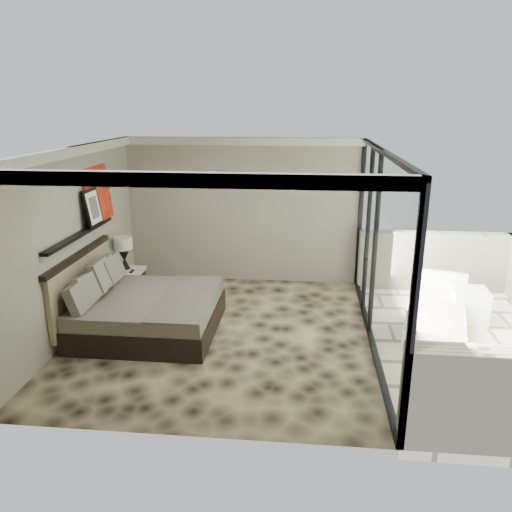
# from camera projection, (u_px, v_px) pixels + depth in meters

# --- Properties ---
(floor) EXTENTS (5.00, 5.00, 0.00)m
(floor) POSITION_uv_depth(u_px,v_px,m) (223.00, 333.00, 7.70)
(floor) COLOR black
(floor) RESTS_ON ground
(ceiling) EXTENTS (4.50, 5.00, 0.02)m
(ceiling) POSITION_uv_depth(u_px,v_px,m) (219.00, 150.00, 6.88)
(ceiling) COLOR silver
(ceiling) RESTS_ON back_wall
(back_wall) EXTENTS (4.50, 0.02, 2.80)m
(back_wall) POSITION_uv_depth(u_px,v_px,m) (243.00, 211.00, 9.66)
(back_wall) COLOR gray
(back_wall) RESTS_ON floor
(left_wall) EXTENTS (0.02, 5.00, 2.80)m
(left_wall) POSITION_uv_depth(u_px,v_px,m) (74.00, 242.00, 7.50)
(left_wall) COLOR gray
(left_wall) RESTS_ON floor
(glass_wall) EXTENTS (0.08, 5.00, 2.80)m
(glass_wall) POSITION_uv_depth(u_px,v_px,m) (378.00, 251.00, 7.07)
(glass_wall) COLOR white
(glass_wall) RESTS_ON floor
(terrace_slab) EXTENTS (3.00, 5.00, 0.12)m
(terrace_slab) POSITION_uv_depth(u_px,v_px,m) (474.00, 348.00, 7.35)
(terrace_slab) COLOR beige
(terrace_slab) RESTS_ON ground
(picture_ledge) EXTENTS (0.12, 2.20, 0.05)m
(picture_ledge) POSITION_uv_depth(u_px,v_px,m) (80.00, 234.00, 7.56)
(picture_ledge) COLOR black
(picture_ledge) RESTS_ON left_wall
(bed) EXTENTS (2.12, 2.06, 1.17)m
(bed) POSITION_uv_depth(u_px,v_px,m) (142.00, 309.00, 7.72)
(bed) COLOR black
(bed) RESTS_ON floor
(nightstand) EXTENTS (0.73, 0.73, 0.56)m
(nightstand) POSITION_uv_depth(u_px,v_px,m) (128.00, 282.00, 9.08)
(nightstand) COLOR black
(nightstand) RESTS_ON floor
(table_lamp) EXTENTS (0.33, 0.33, 0.60)m
(table_lamp) POSITION_uv_depth(u_px,v_px,m) (124.00, 249.00, 8.96)
(table_lamp) COLOR black
(table_lamp) RESTS_ON nightstand
(abstract_canvas) EXTENTS (0.13, 0.90, 0.90)m
(abstract_canvas) POSITION_uv_depth(u_px,v_px,m) (98.00, 194.00, 8.19)
(abstract_canvas) COLOR red
(abstract_canvas) RESTS_ON picture_ledge
(framed_print) EXTENTS (0.11, 0.50, 0.60)m
(framed_print) POSITION_uv_depth(u_px,v_px,m) (93.00, 207.00, 7.88)
(framed_print) COLOR black
(framed_print) RESTS_ON picture_ledge
(ottoman) EXTENTS (0.58, 0.58, 0.54)m
(ottoman) POSITION_uv_depth(u_px,v_px,m) (469.00, 305.00, 8.07)
(ottoman) COLOR white
(ottoman) RESTS_ON terrace_slab
(lounger) EXTENTS (1.30, 1.93, 0.69)m
(lounger) POSITION_uv_depth(u_px,v_px,m) (436.00, 314.00, 7.86)
(lounger) COLOR silver
(lounger) RESTS_ON terrace_slab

